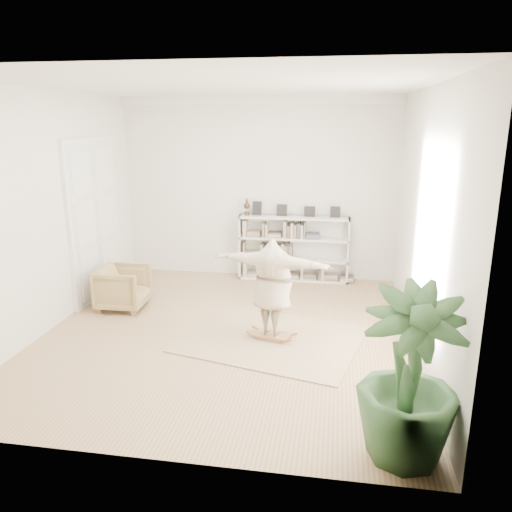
{
  "coord_description": "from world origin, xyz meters",
  "views": [
    {
      "loc": [
        1.56,
        -6.89,
        3.16
      ],
      "look_at": [
        0.38,
        0.4,
        1.13
      ],
      "focal_mm": 35.0,
      "sensor_mm": 36.0,
      "label": 1
    }
  ],
  "objects_px": {
    "armchair": "(123,288)",
    "houseplant": "(409,376)",
    "bookshelf": "(293,249)",
    "rocker_board": "(272,335)",
    "person": "(273,285)"
  },
  "relations": [
    {
      "from": "bookshelf",
      "to": "rocker_board",
      "type": "relative_size",
      "value": 3.94
    },
    {
      "from": "houseplant",
      "to": "armchair",
      "type": "bearing_deg",
      "value": 142.48
    },
    {
      "from": "rocker_board",
      "to": "armchair",
      "type": "bearing_deg",
      "value": 175.93
    },
    {
      "from": "bookshelf",
      "to": "armchair",
      "type": "xyz_separation_m",
      "value": [
        -2.74,
        -2.07,
        -0.27
      ]
    },
    {
      "from": "person",
      "to": "houseplant",
      "type": "bearing_deg",
      "value": 137.2
    },
    {
      "from": "bookshelf",
      "to": "houseplant",
      "type": "distance_m",
      "value": 5.59
    },
    {
      "from": "armchair",
      "to": "houseplant",
      "type": "xyz_separation_m",
      "value": [
        4.3,
        -3.3,
        0.49
      ]
    },
    {
      "from": "rocker_board",
      "to": "person",
      "type": "distance_m",
      "value": 0.79
    },
    {
      "from": "bookshelf",
      "to": "armchair",
      "type": "bearing_deg",
      "value": -143.0
    },
    {
      "from": "bookshelf",
      "to": "rocker_board",
      "type": "bearing_deg",
      "value": -90.75
    },
    {
      "from": "bookshelf",
      "to": "rocker_board",
      "type": "xyz_separation_m",
      "value": [
        -0.04,
        -2.94,
        -0.57
      ]
    },
    {
      "from": "person",
      "to": "houseplant",
      "type": "xyz_separation_m",
      "value": [
        1.59,
        -2.43,
        -0.0
      ]
    },
    {
      "from": "bookshelf",
      "to": "person",
      "type": "xyz_separation_m",
      "value": [
        -0.04,
        -2.94,
        0.22
      ]
    },
    {
      "from": "bookshelf",
      "to": "rocker_board",
      "type": "distance_m",
      "value": 3.0
    },
    {
      "from": "person",
      "to": "bookshelf",
      "type": "bearing_deg",
      "value": -76.89
    }
  ]
}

